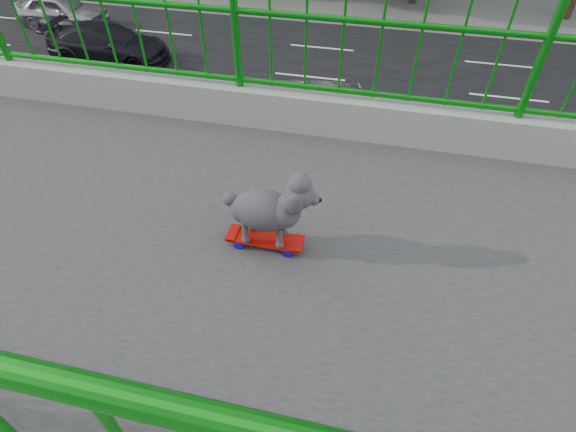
# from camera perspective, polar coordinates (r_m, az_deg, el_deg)

# --- Properties ---
(road) EXTENTS (18.00, 90.00, 0.02)m
(road) POSITION_cam_1_polar(r_m,az_deg,el_deg) (17.38, 0.86, 12.86)
(road) COLOR black
(road) RESTS_ON ground
(footbridge) EXTENTS (3.00, 24.00, 7.00)m
(footbridge) POSITION_cam_1_polar(r_m,az_deg,el_deg) (5.08, -32.05, -13.07)
(footbridge) COLOR #2D2D2F
(footbridge) RESTS_ON ground
(skateboard) EXTENTS (0.14, 0.45, 0.06)m
(skateboard) POSITION_cam_1_polar(r_m,az_deg,el_deg) (2.61, -2.89, -3.00)
(skateboard) COLOR #BF0D06
(skateboard) RESTS_ON footbridge
(poodle) EXTENTS (0.23, 0.54, 0.45)m
(poodle) POSITION_cam_1_polar(r_m,az_deg,el_deg) (2.43, -2.44, 1.03)
(poodle) COLOR #2D2A2F
(poodle) RESTS_ON skateboard
(car_0) EXTENTS (1.80, 4.46, 1.52)m
(car_0) POSITION_cam_1_polar(r_m,az_deg,el_deg) (11.75, -9.19, -1.09)
(car_0) COLOR #B10717
(car_0) RESTS_ON ground
(car_1) EXTENTS (1.41, 4.03, 1.33)m
(car_1) POSITION_cam_1_polar(r_m,az_deg,el_deg) (14.24, -6.91, 7.87)
(car_1) COLOR black
(car_1) RESTS_ON ground
(car_2) EXTENTS (2.51, 5.44, 1.51)m
(car_2) POSITION_cam_1_polar(r_m,az_deg,el_deg) (16.26, 6.88, 13.23)
(car_2) COLOR gray
(car_2) RESTS_ON ground
(car_3) EXTENTS (2.17, 5.34, 1.55)m
(car_3) POSITION_cam_1_polar(r_m,az_deg,el_deg) (22.49, -21.81, 19.60)
(car_3) COLOR black
(car_3) RESTS_ON ground
(car_4) EXTENTS (1.83, 4.56, 1.55)m
(car_4) POSITION_cam_1_polar(r_m,az_deg,el_deg) (27.37, -26.74, 22.27)
(car_4) COLOR gray
(car_4) RESTS_ON ground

